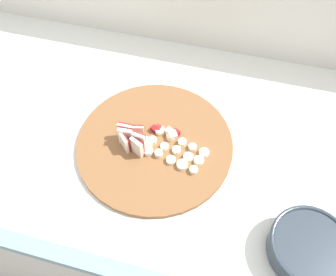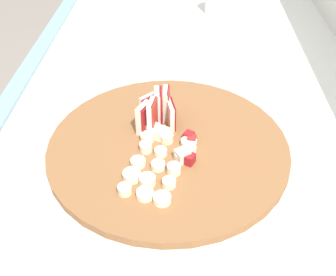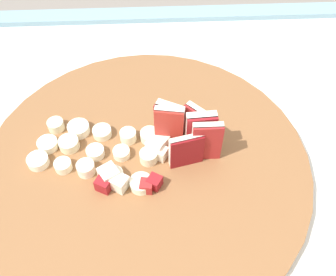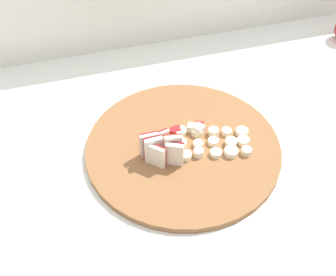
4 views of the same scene
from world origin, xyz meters
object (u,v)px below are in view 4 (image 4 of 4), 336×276
object	(u,v)px
banana_slice_rows	(213,142)
apple_dice_pile	(185,138)
cutting_board	(183,147)
apple_wedge_fan	(161,149)

from	to	relation	value
banana_slice_rows	apple_dice_pile	bearing A→B (deg)	155.39
cutting_board	banana_slice_rows	xyz separation A→B (m)	(0.07, -0.02, 0.01)
apple_wedge_fan	apple_dice_pile	size ratio (longest dim) A/B	0.84
apple_wedge_fan	apple_dice_pile	world-z (taller)	apple_wedge_fan
apple_dice_pile	banana_slice_rows	bearing A→B (deg)	-24.61
cutting_board	apple_dice_pile	world-z (taller)	apple_dice_pile
cutting_board	apple_wedge_fan	distance (m)	0.07
apple_dice_pile	banana_slice_rows	xyz separation A→B (m)	(0.06, -0.03, -0.00)
apple_dice_pile	banana_slice_rows	size ratio (longest dim) A/B	0.59
apple_wedge_fan	banana_slice_rows	bearing A→B (deg)	3.54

